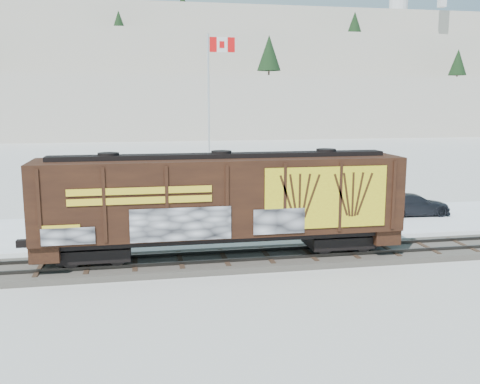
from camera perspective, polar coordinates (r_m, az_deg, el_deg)
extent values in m
plane|color=white|center=(25.01, 2.88, -7.37)|extent=(500.00, 500.00, 0.00)
cube|color=#59544C|center=(24.97, 2.88, -7.06)|extent=(50.00, 3.40, 0.28)
cube|color=#33302D|center=(24.24, 3.29, -7.05)|extent=(50.00, 0.10, 0.15)
cube|color=#33302D|center=(25.58, 2.50, -6.14)|extent=(50.00, 0.10, 0.15)
cube|color=white|center=(32.10, -0.26, -3.48)|extent=(40.00, 8.00, 0.03)
cube|color=white|center=(118.37, -8.06, 8.98)|extent=(360.00, 40.00, 12.00)
cube|color=white|center=(148.41, -8.68, 11.42)|extent=(360.00, 40.00, 24.00)
cube|color=white|center=(183.60, -9.15, 12.78)|extent=(360.00, 50.00, 35.00)
cone|color=black|center=(116.98, 3.12, 14.60)|extent=(5.04, 5.04, 7.38)
cone|color=black|center=(141.50, 22.22, 12.71)|extent=(4.20, 4.20, 6.15)
cone|color=black|center=(152.71, -12.82, 17.32)|extent=(3.92, 3.92, 5.74)
cone|color=black|center=(160.66, 12.13, 17.17)|extent=(4.48, 4.48, 6.56)
cone|color=black|center=(188.64, -6.13, 19.47)|extent=(4.20, 4.20, 6.15)
cube|color=black|center=(24.20, -15.15, -6.12)|extent=(3.00, 2.00, 0.90)
cube|color=black|center=(25.78, 10.41, -4.97)|extent=(3.00, 2.00, 0.90)
cylinder|color=black|center=(23.55, -17.61, -6.68)|extent=(0.90, 0.12, 0.90)
cube|color=black|center=(24.24, -1.95, -4.47)|extent=(16.16, 2.40, 0.25)
cube|color=black|center=(23.87, -1.98, -0.30)|extent=(16.16, 3.00, 3.33)
cube|color=black|center=(23.62, -2.00, 3.91)|extent=(14.87, 0.90, 0.20)
cube|color=yellow|center=(23.46, 9.20, -0.60)|extent=(5.50, 0.03, 2.69)
cube|color=gold|center=(22.02, -10.55, -0.39)|extent=(5.82, 0.02, 0.70)
cube|color=silver|center=(22.32, -6.29, -3.45)|extent=(4.20, 0.03, 1.40)
cylinder|color=silver|center=(38.13, -3.26, -1.24)|extent=(0.90, 0.90, 0.20)
cylinder|color=silver|center=(37.47, -3.35, 7.50)|extent=(0.14, 0.14, 11.81)
cube|color=red|center=(37.67, -2.88, 15.44)|extent=(0.50, 0.07, 1.00)
cube|color=white|center=(37.76, -1.95, 15.44)|extent=(0.70, 0.09, 1.00)
cube|color=red|center=(37.86, -0.94, 15.43)|extent=(0.50, 0.07, 1.00)
imported|color=#B9BBC1|center=(30.81, -5.89, -2.52)|extent=(5.12, 3.66, 1.62)
imported|color=silver|center=(31.97, -7.07, -2.19)|extent=(4.77, 2.24, 1.51)
imported|color=black|center=(36.28, 17.97, -1.27)|extent=(4.87, 2.14, 1.39)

